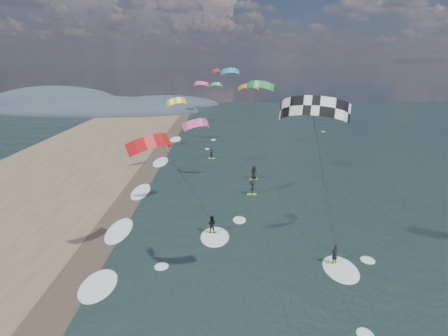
{
  "coord_description": "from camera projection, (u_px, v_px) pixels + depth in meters",
  "views": [
    {
      "loc": [
        -1.21,
        -17.41,
        15.42
      ],
      "look_at": [
        -1.0,
        12.0,
        7.0
      ],
      "focal_mm": 30.0,
      "sensor_mm": 36.0,
      "label": 1
    }
  ],
  "objects": [
    {
      "name": "kitesurfer_near_a",
      "position": [
        319.0,
        150.0,
        22.0
      ],
      "size": [
        7.72,
        8.81,
        14.19
      ],
      "color": "#C4EE2A",
      "rests_on": "ground"
    },
    {
      "name": "wet_sand_strip",
      "position": [
        90.0,
        257.0,
        30.51
      ],
      "size": [
        3.0,
        240.0,
        0.0
      ],
      "primitive_type": "cube",
      "color": "#382D23",
      "rests_on": "ground"
    },
    {
      "name": "kitesurfer_near_b",
      "position": [
        179.0,
        174.0,
        28.83
      ],
      "size": [
        6.89,
        9.21,
        11.35
      ],
      "color": "#C4EE2A",
      "rests_on": "ground"
    },
    {
      "name": "coastal_hills",
      "position": [
        90.0,
        109.0,
        124.37
      ],
      "size": [
        80.0,
        41.0,
        15.0
      ],
      "color": "#3D4756",
      "rests_on": "ground"
    },
    {
      "name": "far_kitesurfers",
      "position": [
        245.0,
        175.0,
        49.59
      ],
      "size": [
        7.15,
        18.12,
        1.84
      ],
      "color": "#C4EE2A",
      "rests_on": "ground"
    },
    {
      "name": "bg_kite_field",
      "position": [
        223.0,
        84.0,
        67.72
      ],
      "size": [
        14.44,
        73.66,
        5.77
      ],
      "color": "orange",
      "rests_on": "ground"
    },
    {
      "name": "shoreline_surf",
      "position": [
        120.0,
        232.0,
        35.09
      ],
      "size": [
        2.4,
        79.4,
        0.11
      ],
      "color": "white",
      "rests_on": "ground"
    }
  ]
}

